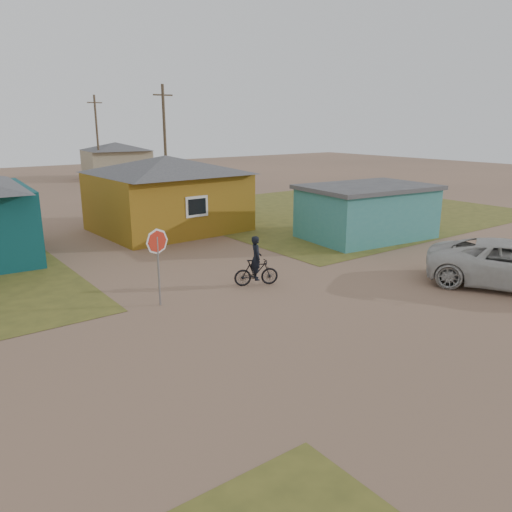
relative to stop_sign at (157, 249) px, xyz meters
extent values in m
plane|color=#88654E|center=(2.96, -3.92, -1.80)|extent=(120.00, 120.00, 0.00)
cube|color=olive|center=(16.96, 9.08, -1.80)|extent=(20.00, 18.00, 0.00)
cube|color=#8E6315|center=(5.46, 10.08, -0.30)|extent=(7.21, 6.24, 3.00)
pyramid|color=#3F3F42|center=(5.46, 10.08, 1.65)|extent=(7.72, 6.76, 0.90)
cube|color=silver|center=(5.46, 7.05, -0.15)|extent=(1.20, 0.06, 1.00)
cube|color=black|center=(5.46, 7.02, -0.15)|extent=(0.95, 0.04, 0.75)
cube|color=teal|center=(12.46, 2.58, -0.60)|extent=(6.39, 4.61, 2.40)
cube|color=#3F3F42|center=(12.46, 2.58, 0.70)|extent=(6.71, 4.93, 0.20)
cube|color=gray|center=(12.96, 36.08, -0.40)|extent=(6.41, 5.50, 2.80)
pyramid|color=#3F3F42|center=(12.96, 36.08, 1.40)|extent=(6.95, 6.05, 0.80)
cylinder|color=brown|center=(9.46, 18.08, 2.20)|extent=(0.20, 0.20, 8.00)
cube|color=brown|center=(9.46, 18.08, 5.50)|extent=(1.40, 0.10, 0.10)
cylinder|color=brown|center=(10.46, 34.08, 2.20)|extent=(0.20, 0.20, 8.00)
cube|color=brown|center=(10.46, 34.08, 5.50)|extent=(1.40, 0.10, 0.10)
cylinder|color=gray|center=(0.00, 0.00, -0.70)|extent=(0.06, 0.06, 2.20)
imported|color=black|center=(3.59, -0.23, -1.33)|extent=(1.61, 1.05, 0.94)
imported|color=black|center=(3.59, -0.23, -0.81)|extent=(0.57, 0.67, 1.55)
camera|label=1|loc=(-6.38, -13.60, 3.75)|focal=35.00mm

